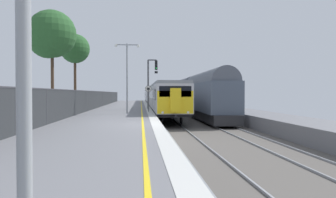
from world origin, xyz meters
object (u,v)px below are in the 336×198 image
platform_lamp_mid (127,72)px  background_tree_left (51,36)px  freight_train_adjacent_track (194,94)px  commuter_train_at_platform (155,96)px  signal_gantry (151,78)px  background_tree_centre (75,50)px  speed_limit_sign (148,95)px

platform_lamp_mid → background_tree_left: size_ratio=0.62×
background_tree_left → freight_train_adjacent_track: bearing=29.6°
freight_train_adjacent_track → background_tree_left: size_ratio=3.20×
commuter_train_at_platform → signal_gantry: size_ratio=11.50×
signal_gantry → commuter_train_at_platform: bearing=85.8°
platform_lamp_mid → background_tree_centre: 12.00m
commuter_train_at_platform → freight_train_adjacent_track: 16.15m
platform_lamp_mid → speed_limit_sign: bearing=54.1°
signal_gantry → background_tree_centre: size_ratio=0.63×
platform_lamp_mid → background_tree_left: 8.50m
background_tree_centre → commuter_train_at_platform: bearing=60.6°
freight_train_adjacent_track → background_tree_left: bearing=-150.4°
signal_gantry → freight_train_adjacent_track: bearing=38.8°
speed_limit_sign → platform_lamp_mid: size_ratio=0.42×
freight_train_adjacent_track → speed_limit_sign: (-5.85, -9.10, -0.07)m
signal_gantry → background_tree_left: (-9.19, -3.91, 3.61)m
platform_lamp_mid → commuter_train_at_platform: bearing=82.3°
speed_limit_sign → platform_lamp_mid: platform_lamp_mid is taller
speed_limit_sign → background_tree_centre: background_tree_centre is taller
commuter_train_at_platform → background_tree_left: bearing=-114.0°
commuter_train_at_platform → freight_train_adjacent_track: freight_train_adjacent_track is taller
speed_limit_sign → background_tree_left: (-8.83, 0.78, 5.36)m
commuter_train_at_platform → speed_limit_sign: size_ratio=25.41×
commuter_train_at_platform → platform_lamp_mid: platform_lamp_mid is taller
commuter_train_at_platform → background_tree_centre: size_ratio=7.30×
speed_limit_sign → platform_lamp_mid: 3.61m
platform_lamp_mid → background_tree_centre: bearing=122.5°
freight_train_adjacent_track → platform_lamp_mid: (-7.67, -11.61, 1.79)m
commuter_train_at_platform → background_tree_centre: (-9.87, -17.49, 5.32)m
freight_train_adjacent_track → platform_lamp_mid: 14.03m
signal_gantry → background_tree_centre: (-8.39, 2.56, 3.30)m
signal_gantry → speed_limit_sign: (-0.36, -4.69, -1.75)m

